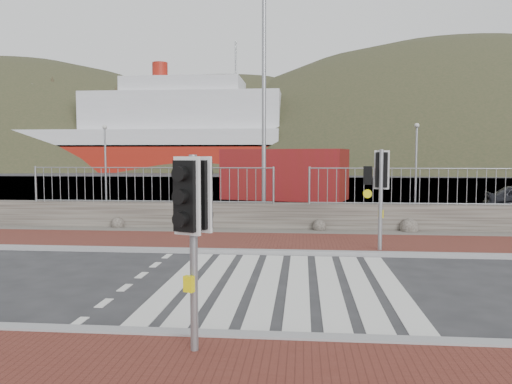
# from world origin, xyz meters

# --- Properties ---
(ground) EXTENTS (220.00, 220.00, 0.00)m
(ground) POSITION_xyz_m (0.00, 0.00, 0.00)
(ground) COLOR #28282B
(ground) RESTS_ON ground
(sidewalk_far) EXTENTS (40.00, 3.00, 0.08)m
(sidewalk_far) POSITION_xyz_m (0.00, 4.50, 0.04)
(sidewalk_far) COLOR maroon
(sidewalk_far) RESTS_ON ground
(kerb_near) EXTENTS (40.00, 0.25, 0.12)m
(kerb_near) POSITION_xyz_m (0.00, -3.00, 0.05)
(kerb_near) COLOR gray
(kerb_near) RESTS_ON ground
(kerb_far) EXTENTS (40.00, 0.25, 0.12)m
(kerb_far) POSITION_xyz_m (0.00, 3.00, 0.05)
(kerb_far) COLOR gray
(kerb_far) RESTS_ON ground
(zebra_crossing) EXTENTS (4.62, 5.60, 0.01)m
(zebra_crossing) POSITION_xyz_m (-0.00, 0.00, 0.01)
(zebra_crossing) COLOR silver
(zebra_crossing) RESTS_ON ground
(gravel_strip) EXTENTS (40.00, 1.50, 0.06)m
(gravel_strip) POSITION_xyz_m (0.00, 6.50, 0.03)
(gravel_strip) COLOR #59544C
(gravel_strip) RESTS_ON ground
(stone_wall) EXTENTS (40.00, 0.60, 0.90)m
(stone_wall) POSITION_xyz_m (0.00, 7.30, 0.45)
(stone_wall) COLOR #443E38
(stone_wall) RESTS_ON ground
(railing) EXTENTS (18.07, 0.07, 1.22)m
(railing) POSITION_xyz_m (0.00, 7.15, 1.82)
(railing) COLOR gray
(railing) RESTS_ON stone_wall
(quay) EXTENTS (120.00, 40.00, 0.50)m
(quay) POSITION_xyz_m (0.00, 27.90, 0.00)
(quay) COLOR #4C4C4F
(quay) RESTS_ON ground
(water) EXTENTS (220.00, 50.00, 0.05)m
(water) POSITION_xyz_m (0.00, 62.90, 0.00)
(water) COLOR #3F4C54
(water) RESTS_ON ground
(ferry) EXTENTS (50.00, 16.00, 20.00)m
(ferry) POSITION_xyz_m (-24.65, 67.90, 5.36)
(ferry) COLOR maroon
(ferry) RESTS_ON ground
(hills_backdrop) EXTENTS (254.00, 90.00, 100.00)m
(hills_backdrop) POSITION_xyz_m (6.74, 87.90, -23.05)
(hills_backdrop) COLOR #2E331E
(hills_backdrop) RESTS_ON ground
(traffic_signal_near) EXTENTS (0.42, 0.34, 2.54)m
(traffic_signal_near) POSITION_xyz_m (-0.97, -3.57, 1.83)
(traffic_signal_near) COLOR gray
(traffic_signal_near) RESTS_ON ground
(traffic_signal_far) EXTENTS (0.66, 0.35, 2.68)m
(traffic_signal_far) POSITION_xyz_m (2.34, 3.45, 1.94)
(traffic_signal_far) COLOR gray
(traffic_signal_far) RESTS_ON ground
(streetlight) EXTENTS (1.78, 0.39, 8.40)m
(streetlight) POSITION_xyz_m (-0.86, 8.08, 4.73)
(streetlight) COLOR gray
(streetlight) RESTS_ON ground
(shipping_container) EXTENTS (7.41, 4.62, 2.87)m
(shipping_container) POSITION_xyz_m (-0.66, 19.02, 1.44)
(shipping_container) COLOR maroon
(shipping_container) RESTS_ON ground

